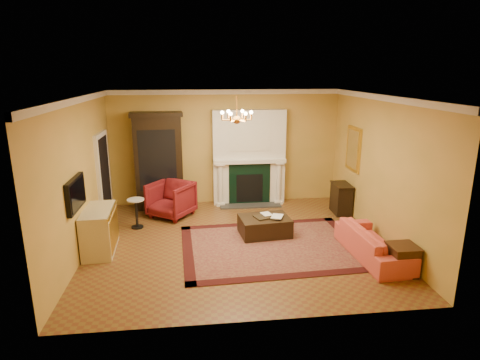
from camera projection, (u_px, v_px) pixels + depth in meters
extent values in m
cube|color=brown|center=(237.00, 243.00, 8.38)|extent=(6.00, 5.50, 0.02)
cube|color=silver|center=(237.00, 95.00, 7.58)|extent=(6.00, 5.50, 0.02)
cube|color=gold|center=(226.00, 147.00, 10.62)|extent=(6.00, 0.02, 3.00)
cube|color=gold|center=(259.00, 223.00, 5.33)|extent=(6.00, 0.02, 3.00)
cube|color=gold|center=(80.00, 177.00, 7.64)|extent=(0.02, 5.50, 3.00)
cube|color=gold|center=(381.00, 169.00, 8.31)|extent=(0.02, 5.50, 3.00)
cube|color=silver|center=(249.00, 157.00, 10.59)|extent=(1.90, 0.32, 2.50)
cube|color=silver|center=(250.00, 136.00, 10.27)|extent=(1.10, 0.01, 0.80)
cube|color=black|center=(250.00, 184.00, 10.61)|extent=(1.10, 0.02, 1.10)
cube|color=black|center=(250.00, 188.00, 10.64)|extent=(0.70, 0.02, 0.75)
cube|color=#333333|center=(250.00, 205.00, 10.64)|extent=(1.60, 0.50, 0.04)
cube|color=silver|center=(249.00, 160.00, 10.55)|extent=(1.90, 0.44, 0.10)
cylinder|color=silver|center=(220.00, 184.00, 10.51)|extent=(0.14, 0.14, 1.18)
cylinder|color=silver|center=(279.00, 182.00, 10.68)|extent=(0.14, 0.14, 1.18)
cube|color=silver|center=(225.00, 92.00, 10.20)|extent=(6.00, 0.08, 0.12)
cube|color=silver|center=(75.00, 100.00, 7.27)|extent=(0.08, 5.50, 0.12)
cube|color=silver|center=(385.00, 98.00, 7.93)|extent=(0.08, 5.50, 0.12)
cube|color=silver|center=(104.00, 177.00, 9.40)|extent=(0.08, 1.05, 2.10)
cube|color=black|center=(105.00, 178.00, 9.41)|extent=(0.02, 0.85, 1.95)
cube|color=black|center=(76.00, 194.00, 7.11)|extent=(0.08, 0.95, 0.58)
cube|color=black|center=(78.00, 194.00, 7.12)|extent=(0.01, 0.85, 0.48)
cube|color=gold|center=(353.00, 149.00, 9.61)|extent=(0.05, 0.76, 1.05)
cube|color=white|center=(352.00, 149.00, 9.61)|extent=(0.01, 0.62, 0.90)
cylinder|color=#CB8938|center=(237.00, 107.00, 7.64)|extent=(0.03, 0.03, 0.40)
sphere|color=#CB8938|center=(237.00, 120.00, 7.70)|extent=(0.16, 0.16, 0.16)
sphere|color=#FFE5B2|center=(251.00, 112.00, 7.70)|extent=(0.07, 0.07, 0.07)
sphere|color=#FFE5B2|center=(242.00, 111.00, 7.91)|extent=(0.07, 0.07, 0.07)
sphere|color=#FFE5B2|center=(228.00, 111.00, 7.88)|extent=(0.07, 0.07, 0.07)
sphere|color=#FFE5B2|center=(222.00, 113.00, 7.63)|extent=(0.07, 0.07, 0.07)
sphere|color=#FFE5B2|center=(231.00, 114.00, 7.42)|extent=(0.07, 0.07, 0.07)
sphere|color=#FFE5B2|center=(246.00, 114.00, 7.45)|extent=(0.07, 0.07, 0.07)
cube|color=#4F101B|center=(272.00, 246.00, 8.16)|extent=(3.73, 2.87, 0.01)
cube|color=black|center=(159.00, 163.00, 10.25)|extent=(1.23, 0.65, 2.37)
imported|color=maroon|center=(171.00, 198.00, 9.75)|extent=(1.24, 1.23, 0.95)
cylinder|color=black|center=(137.00, 227.00, 9.14)|extent=(0.27, 0.27, 0.04)
cylinder|color=black|center=(137.00, 213.00, 9.05)|extent=(0.06, 0.06, 0.61)
cylinder|color=silver|center=(136.00, 200.00, 8.97)|extent=(0.38, 0.38, 0.03)
cube|color=beige|center=(100.00, 230.00, 7.88)|extent=(0.61, 1.19, 0.87)
imported|color=#C8493F|center=(374.00, 238.00, 7.63)|extent=(0.67, 1.96, 0.76)
cube|color=#3A1A0F|center=(402.00, 261.00, 7.00)|extent=(0.45, 0.45, 0.52)
cube|color=black|center=(341.00, 199.00, 10.01)|extent=(0.39, 0.66, 0.73)
cube|color=black|center=(265.00, 226.00, 8.69)|extent=(1.13, 0.87, 0.39)
cube|color=black|center=(264.00, 217.00, 8.63)|extent=(0.48, 0.43, 0.03)
imported|color=gray|center=(263.00, 210.00, 8.64)|extent=(0.20, 0.08, 0.26)
imported|color=gray|center=(272.00, 210.00, 8.56)|extent=(0.22, 0.11, 0.31)
cylinder|color=tan|center=(221.00, 158.00, 10.44)|extent=(0.11, 0.11, 0.09)
cone|color=#103B1C|center=(221.00, 149.00, 10.39)|extent=(0.16, 0.16, 0.34)
cylinder|color=tan|center=(275.00, 156.00, 10.61)|extent=(0.10, 0.10, 0.08)
cone|color=#103B1C|center=(275.00, 149.00, 10.55)|extent=(0.15, 0.15, 0.32)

